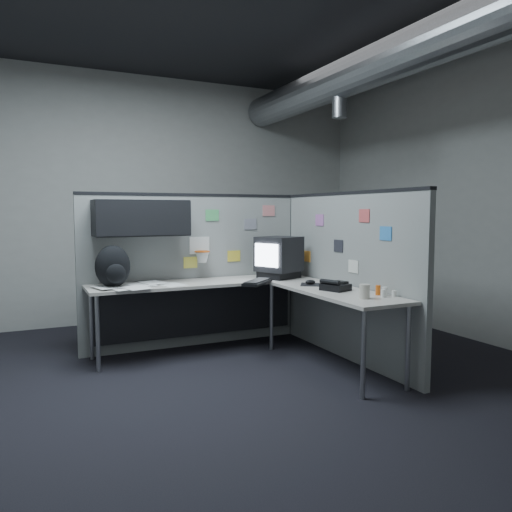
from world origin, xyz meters
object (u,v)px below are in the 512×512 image
phone (335,286)px  desk (237,295)px  monitor (279,257)px  backpack (113,267)px  keyboard (257,282)px

phone → desk: bearing=118.4°
monitor → backpack: size_ratio=1.28×
desk → monitor: (0.57, 0.19, 0.34)m
phone → backpack: (-1.78, 1.02, 0.15)m
keyboard → phone: size_ratio=1.55×
desk → phone: phone is taller
desk → phone: bearing=-51.5°
keyboard → phone: phone is taller
desk → keyboard: size_ratio=5.42×
keyboard → backpack: size_ratio=1.07×
keyboard → desk: bearing=147.8°
monitor → backpack: monitor is taller
monitor → keyboard: bearing=-120.9°
desk → monitor: size_ratio=4.54×
desk → keyboard: 0.24m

